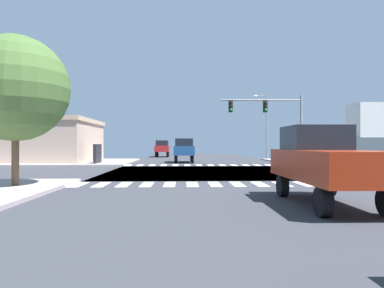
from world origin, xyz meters
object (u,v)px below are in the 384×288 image
(traffic_signal_mast, at_px, (269,113))
(suv_middle_2, at_px, (162,147))
(suv_queued_1, at_px, (184,148))
(pickup_nearside_1, at_px, (324,160))
(sidewalk_tree, at_px, (15,89))
(street_lamp, at_px, (265,120))
(sedan_crossing_2, at_px, (306,153))
(bank_building, at_px, (14,141))

(traffic_signal_mast, relative_size, suv_middle_2, 1.54)
(traffic_signal_mast, xyz_separation_m, suv_queued_1, (-7.32, 4.55, -3.06))
(traffic_signal_mast, distance_m, pickup_nearside_1, 20.60)
(suv_queued_1, bearing_deg, sidewalk_tree, 71.78)
(street_lamp, relative_size, suv_queued_1, 1.72)
(street_lamp, relative_size, sedan_crossing_2, 1.84)
(suv_middle_2, bearing_deg, sedan_crossing_2, 116.47)
(bank_building, height_order, suv_queued_1, bank_building)
(pickup_nearside_1, bearing_deg, suv_queued_1, 99.22)
(street_lamp, height_order, pickup_nearside_1, street_lamp)
(traffic_signal_mast, height_order, suv_queued_1, traffic_signal_mast)
(sedan_crossing_2, relative_size, suv_queued_1, 0.93)
(street_lamp, distance_m, suv_queued_1, 13.65)
(sidewalk_tree, height_order, sedan_crossing_2, sidewalk_tree)
(sidewalk_tree, xyz_separation_m, pickup_nearside_1, (10.83, -3.90, -2.69))
(traffic_signal_mast, relative_size, street_lamp, 0.89)
(bank_building, xyz_separation_m, sedan_crossing_2, (25.87, -9.03, -1.02))
(sedan_crossing_2, height_order, suv_middle_2, suv_middle_2)
(bank_building, relative_size, sidewalk_tree, 2.79)
(street_lamp, relative_size, pickup_nearside_1, 1.55)
(street_lamp, distance_m, sedan_crossing_2, 17.55)
(sidewalk_tree, xyz_separation_m, sedan_crossing_2, (15.97, 12.22, -2.87))
(street_lamp, bearing_deg, traffic_signal_mast, -101.62)
(street_lamp, xyz_separation_m, bank_building, (-26.76, -8.12, -2.60))
(pickup_nearside_1, xyz_separation_m, suv_middle_2, (-7.00, 40.49, 0.10))
(street_lamp, relative_size, suv_middle_2, 1.72)
(bank_building, xyz_separation_m, suv_middle_2, (13.73, 15.35, -0.74))
(sedan_crossing_2, bearing_deg, suv_middle_2, -153.53)
(suv_queued_1, bearing_deg, pickup_nearside_1, 99.22)
(street_lamp, distance_m, suv_middle_2, 15.27)
(traffic_signal_mast, bearing_deg, pickup_nearside_1, -99.38)
(sidewalk_tree, relative_size, sedan_crossing_2, 1.42)
(street_lamp, distance_m, sidewalk_tree, 33.87)
(bank_building, height_order, pickup_nearside_1, bank_building)
(bank_building, bearing_deg, traffic_signal_mast, -11.88)
(street_lamp, bearing_deg, suv_queued_1, -139.29)
(pickup_nearside_1, bearing_deg, sidewalk_tree, 160.20)
(street_lamp, relative_size, bank_building, 0.47)
(sedan_crossing_2, xyz_separation_m, suv_middle_2, (-12.14, 24.38, 0.28))
(pickup_nearside_1, bearing_deg, bank_building, 129.51)
(suv_queued_1, bearing_deg, suv_middle_2, -79.29)
(pickup_nearside_1, relative_size, suv_queued_1, 1.11)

